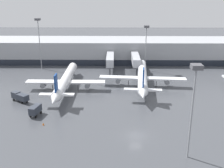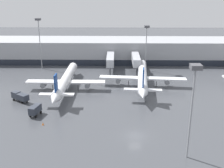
{
  "view_description": "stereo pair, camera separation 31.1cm",
  "coord_description": "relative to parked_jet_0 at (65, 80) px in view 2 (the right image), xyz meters",
  "views": [
    {
      "loc": [
        -4.39,
        -52.04,
        29.96
      ],
      "look_at": [
        -5.32,
        24.19,
        3.0
      ],
      "focal_mm": 45.0,
      "sensor_mm": 36.0,
      "label": 1
    },
    {
      "loc": [
        -4.08,
        -52.04,
        29.96
      ],
      "look_at": [
        -5.32,
        24.19,
        3.0
      ],
      "focal_mm": 45.0,
      "sensor_mm": 36.0,
      "label": 2
    }
  ],
  "objects": [
    {
      "name": "parked_jet_2",
      "position": [
        23.39,
        3.65,
        0.1
      ],
      "size": [
        26.95,
        36.14,
        9.39
      ],
      "rotation": [
        0.0,
        0.0,
        1.49
      ],
      "color": "silver",
      "rests_on": "ground_plane"
    },
    {
      "name": "apron_light_mast_0",
      "position": [
        28.3,
        -34.79,
        11.02
      ],
      "size": [
        1.8,
        1.8,
        17.7
      ],
      "color": "gray",
      "rests_on": "ground_plane"
    },
    {
      "name": "apron_light_mast_3",
      "position": [
        25.94,
        20.98,
        10.2
      ],
      "size": [
        1.8,
        1.8,
        16.53
      ],
      "color": "gray",
      "rests_on": "ground_plane"
    },
    {
      "name": "service_truck_1",
      "position": [
        -4.37,
        -17.72,
        -1.47
      ],
      "size": [
        2.48,
        4.11,
        2.49
      ],
      "rotation": [
        0.0,
        0.0,
        1.32
      ],
      "color": "#2D333D",
      "rests_on": "ground_plane"
    },
    {
      "name": "apron_light_mast_1",
      "position": [
        -12.99,
        22.77,
        11.76
      ],
      "size": [
        1.8,
        1.8,
        18.79
      ],
      "color": "gray",
      "rests_on": "ground_plane"
    },
    {
      "name": "parked_jet_0",
      "position": [
        0.0,
        0.0,
        0.0
      ],
      "size": [
        23.72,
        35.69,
        8.71
      ],
      "rotation": [
        0.0,
        0.0,
        1.56
      ],
      "color": "white",
      "rests_on": "ground_plane"
    },
    {
      "name": "service_truck_0",
      "position": [
        -10.87,
        -9.13,
        -1.51
      ],
      "size": [
        5.49,
        4.5,
        2.48
      ],
      "rotation": [
        0.0,
        0.0,
        2.55
      ],
      "color": "#2D333D",
      "rests_on": "ground_plane"
    },
    {
      "name": "ground_plane",
      "position": [
        19.33,
        -27.2,
        -3.01
      ],
      "size": [
        320.0,
        320.0,
        0.0
      ],
      "primitive_type": "plane",
      "color": "#424449"
    },
    {
      "name": "terminal_building",
      "position": [
        19.31,
        34.65,
        1.48
      ],
      "size": [
        160.0,
        30.21,
        9.0
      ],
      "color": "#9EA0A5",
      "rests_on": "ground_plane"
    },
    {
      "name": "traffic_cone_0",
      "position": [
        -1.32,
        -22.7,
        -2.68
      ],
      "size": [
        0.41,
        0.41,
        0.68
      ],
      "color": "orange",
      "rests_on": "ground_plane"
    }
  ]
}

